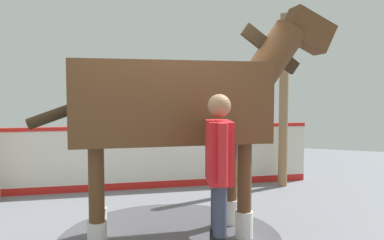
{
  "coord_description": "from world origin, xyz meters",
  "views": [
    {
      "loc": [
        1.88,
        -3.83,
        1.62
      ],
      "look_at": [
        0.57,
        -0.16,
        1.36
      ],
      "focal_mm": 35.7,
      "sensor_mm": 36.0,
      "label": 1
    }
  ],
  "objects": [
    {
      "name": "ground_plane",
      "position": [
        0.0,
        0.0,
        -0.01
      ],
      "size": [
        16.0,
        16.0,
        0.02
      ],
      "primitive_type": "cube",
      "color": "slate"
    },
    {
      "name": "roof_post_near",
      "position": [
        1.14,
        3.0,
        1.5
      ],
      "size": [
        0.16,
        0.16,
        3.01
      ],
      "primitive_type": "cylinder",
      "color": "olive",
      "rests_on": "ground"
    },
    {
      "name": "handler",
      "position": [
        0.93,
        -0.43,
        0.93
      ],
      "size": [
        0.38,
        0.62,
        1.62
      ],
      "rotation": [
        0.0,
        0.0,
        3.53
      ],
      "color": "black",
      "rests_on": "ground"
    },
    {
      "name": "horse",
      "position": [
        0.31,
        0.18,
        1.5
      ],
      "size": [
        3.07,
        2.13,
        2.66
      ],
      "rotation": [
        0.0,
        0.0,
        0.57
      ],
      "color": "brown",
      "rests_on": "ground"
    },
    {
      "name": "wet_patch",
      "position": [
        0.2,
        0.11,
        0.0
      ],
      "size": [
        2.53,
        2.53,
        0.0
      ],
      "primitive_type": "cylinder",
      "color": "#4C4C54",
      "rests_on": "ground"
    },
    {
      "name": "barrier_wall",
      "position": [
        -1.02,
        2.04,
        0.5
      ],
      "size": [
        5.0,
        3.23,
        1.09
      ],
      "color": "silver",
      "rests_on": "ground"
    }
  ]
}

